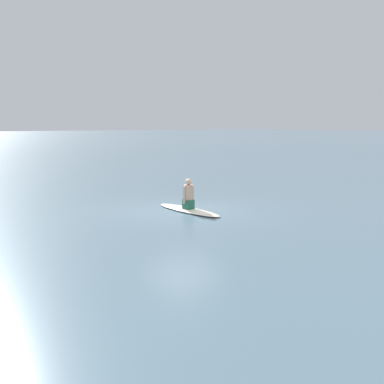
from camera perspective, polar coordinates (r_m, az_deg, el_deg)
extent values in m
plane|color=slate|center=(15.46, -1.22, -2.45)|extent=(400.00, 400.00, 0.00)
ellipsoid|color=silver|center=(15.42, -0.46, -2.31)|extent=(0.85, 3.13, 0.08)
cube|color=#26664C|center=(15.38, -0.47, -1.56)|extent=(0.29, 0.36, 0.32)
cylinder|color=#D6AD8E|center=(15.32, -0.47, -0.05)|extent=(0.31, 0.31, 0.54)
sphere|color=#D6AD8E|center=(15.26, -0.47, 1.31)|extent=(0.22, 0.22, 0.22)
cylinder|color=#D6AD8E|center=(15.44, 0.06, -0.24)|extent=(0.09, 0.09, 0.59)
cylinder|color=#D6AD8E|center=(15.21, -1.00, -0.38)|extent=(0.09, 0.09, 0.59)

